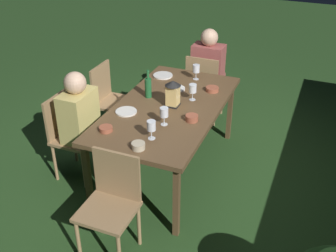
# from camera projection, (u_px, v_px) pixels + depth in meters

# --- Properties ---
(ground_plane) EXTENTS (16.00, 16.00, 0.00)m
(ground_plane) POSITION_uv_depth(u_px,v_px,m) (168.00, 169.00, 4.40)
(ground_plane) COLOR #26471E
(dining_table) EXTENTS (1.84, 0.98, 0.76)m
(dining_table) POSITION_uv_depth(u_px,v_px,m) (168.00, 111.00, 4.05)
(dining_table) COLOR brown
(dining_table) RESTS_ON ground
(chair_head_far) EXTENTS (0.40, 0.42, 0.87)m
(chair_head_far) POSITION_uv_depth(u_px,v_px,m) (111.00, 201.00, 3.23)
(chair_head_far) COLOR #9E7A51
(chair_head_far) RESTS_ON ground
(chair_side_left_a) EXTENTS (0.42, 0.40, 0.87)m
(chair_side_left_a) POSITION_uv_depth(u_px,v_px,m) (111.00, 98.00, 4.78)
(chair_side_left_a) COLOR #9E7A51
(chair_side_left_a) RESTS_ON ground
(chair_side_left_b) EXTENTS (0.42, 0.40, 0.87)m
(chair_side_left_b) POSITION_uv_depth(u_px,v_px,m) (70.00, 132.00, 4.12)
(chair_side_left_b) COLOR #9E7A51
(chair_side_left_b) RESTS_ON ground
(person_in_mustard) EXTENTS (0.38, 0.47, 1.15)m
(person_in_mustard) POSITION_uv_depth(u_px,v_px,m) (85.00, 123.00, 3.98)
(person_in_mustard) COLOR tan
(person_in_mustard) RESTS_ON ground
(chair_head_near) EXTENTS (0.40, 0.42, 0.87)m
(chair_head_near) POSITION_uv_depth(u_px,v_px,m) (204.00, 85.00, 5.09)
(chair_head_near) COLOR #9E7A51
(chair_head_near) RESTS_ON ground
(person_in_rust) EXTENTS (0.48, 0.38, 1.15)m
(person_in_rust) POSITION_uv_depth(u_px,v_px,m) (209.00, 68.00, 5.17)
(person_in_rust) COLOR #9E4C47
(person_in_rust) RESTS_ON ground
(lantern_centerpiece) EXTENTS (0.15, 0.15, 0.27)m
(lantern_centerpiece) POSITION_uv_depth(u_px,v_px,m) (173.00, 92.00, 3.95)
(lantern_centerpiece) COLOR black
(lantern_centerpiece) RESTS_ON dining_table
(green_bottle_on_table) EXTENTS (0.07, 0.07, 0.29)m
(green_bottle_on_table) POSITION_uv_depth(u_px,v_px,m) (148.00, 87.00, 4.14)
(green_bottle_on_table) COLOR #1E5B2D
(green_bottle_on_table) RESTS_ON dining_table
(wine_glass_a) EXTENTS (0.08, 0.08, 0.17)m
(wine_glass_a) POSITION_uv_depth(u_px,v_px,m) (151.00, 127.00, 3.45)
(wine_glass_a) COLOR silver
(wine_glass_a) RESTS_ON dining_table
(wine_glass_b) EXTENTS (0.08, 0.08, 0.17)m
(wine_glass_b) POSITION_uv_depth(u_px,v_px,m) (196.00, 69.00, 4.51)
(wine_glass_b) COLOR silver
(wine_glass_b) RESTS_ON dining_table
(wine_glass_c) EXTENTS (0.08, 0.08, 0.17)m
(wine_glass_c) POSITION_uv_depth(u_px,v_px,m) (164.00, 113.00, 3.65)
(wine_glass_c) COLOR silver
(wine_glass_c) RESTS_ON dining_table
(wine_glass_d) EXTENTS (0.08, 0.08, 0.17)m
(wine_glass_d) POSITION_uv_depth(u_px,v_px,m) (193.00, 89.00, 4.08)
(wine_glass_d) COLOR silver
(wine_glass_d) RESTS_ON dining_table
(plate_a) EXTENTS (0.22, 0.22, 0.01)m
(plate_a) POSITION_uv_depth(u_px,v_px,m) (163.00, 75.00, 4.64)
(plate_a) COLOR silver
(plate_a) RESTS_ON dining_table
(plate_b) EXTENTS (0.20, 0.20, 0.01)m
(plate_b) POSITION_uv_depth(u_px,v_px,m) (126.00, 112.00, 3.91)
(plate_b) COLOR silver
(plate_b) RESTS_ON dining_table
(plate_c) EXTENTS (0.20, 0.20, 0.01)m
(plate_c) POSITION_uv_depth(u_px,v_px,m) (175.00, 89.00, 4.34)
(plate_c) COLOR white
(plate_c) RESTS_ON dining_table
(bowl_olives) EXTENTS (0.11, 0.11, 0.05)m
(bowl_olives) POSITION_uv_depth(u_px,v_px,m) (138.00, 146.00, 3.36)
(bowl_olives) COLOR #BCAD8E
(bowl_olives) RESTS_ON dining_table
(bowl_bread) EXTENTS (0.12, 0.12, 0.05)m
(bowl_bread) POSITION_uv_depth(u_px,v_px,m) (192.00, 118.00, 3.76)
(bowl_bread) COLOR #9E5138
(bowl_bread) RESTS_ON dining_table
(bowl_salad) EXTENTS (0.12, 0.12, 0.04)m
(bowl_salad) POSITION_uv_depth(u_px,v_px,m) (106.00, 129.00, 3.60)
(bowl_salad) COLOR #9E5138
(bowl_salad) RESTS_ON dining_table
(bowl_dip) EXTENTS (0.13, 0.13, 0.04)m
(bowl_dip) POSITION_uv_depth(u_px,v_px,m) (212.00, 89.00, 4.30)
(bowl_dip) COLOR #9E5138
(bowl_dip) RESTS_ON dining_table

